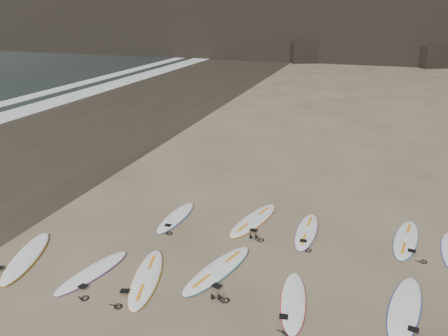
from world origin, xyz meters
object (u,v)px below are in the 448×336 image
Objects in this scene: surfboard_4 at (405,308)px; surfboard_5 at (176,217)px; surfboard_6 at (254,220)px; surfboard_8 at (406,239)px; surfboard_1 at (146,277)px; surfboard_2 at (218,269)px; surfboard_7 at (307,231)px; surfboard_3 at (293,301)px; surfboard_0 at (93,272)px; surfboard_11 at (26,257)px.

surfboard_4 is 7.14m from surfboard_5.
surfboard_8 is (4.48, 0.25, -0.00)m from surfboard_6.
surfboard_6 is at bearing 154.51° from surfboard_4.
surfboard_1 is 7.42m from surfboard_8.
surfboard_4 is at bearing 15.82° from surfboard_2.
surfboard_7 is at bearing 7.91° from surfboard_5.
surfboard_2 is 2.15m from surfboard_3.
surfboard_4 is (6.01, 0.80, 0.00)m from surfboard_1.
surfboard_0 is 5.04m from surfboard_3.
surfboard_5 is at bearing 86.42° from surfboard_1.
surfboard_5 is 6.93m from surfboard_8.
surfboard_0 is at bearing -140.96° from surfboard_7.
surfboard_0 is 0.97× the size of surfboard_7.
surfboard_11 reaches higher than surfboard_3.
surfboard_2 reaches higher than surfboard_11.
surfboard_6 is at bearing 16.09° from surfboard_5.
surfboard_7 is at bearing 31.58° from surfboard_1.
surfboard_1 is at bearing 175.51° from surfboard_3.
surfboard_5 is at bearing 169.70° from surfboard_4.
surfboard_2 reaches higher than surfboard_0.
surfboard_8 is at bearing 9.01° from surfboard_7.
surfboard_3 is 0.88× the size of surfboard_4.
surfboard_6 is (0.15, 2.95, -0.00)m from surfboard_2.
surfboard_11 is (-2.10, 0.04, 0.01)m from surfboard_0.
surfboard_2 is 1.17× the size of surfboard_3.
surfboard_1 reaches higher than surfboard_3.
surfboard_6 is at bearing 173.77° from surfboard_7.
surfboard_0 is 0.87× the size of surfboard_6.
surfboard_11 is (-7.12, -0.44, 0.01)m from surfboard_3.
surfboard_1 reaches higher than surfboard_7.
surfboard_5 is (0.72, 3.48, -0.00)m from surfboard_0.
surfboard_3 is (5.02, 0.48, -0.00)m from surfboard_0.
surfboard_3 is 0.86× the size of surfboard_6.
surfboard_2 is at bearing -6.24° from surfboard_11.
surfboard_0 is 3.17m from surfboard_2.
surfboard_7 is at bearing 52.65° from surfboard_0.
surfboard_3 is 0.87× the size of surfboard_11.
surfboard_11 reaches higher than surfboard_5.
surfboard_0 is 2.10m from surfboard_11.
surfboard_1 is at bearing -99.77° from surfboard_6.
surfboard_8 is at bearing 43.35° from surfboard_0.
surfboard_7 is (1.84, 2.76, -0.01)m from surfboard_2.
surfboard_11 is (-5.22, -4.03, -0.00)m from surfboard_6.
surfboard_7 reaches higher than surfboard_0.
surfboard_3 is (3.61, 0.26, -0.01)m from surfboard_1.
surfboard_5 is 4.45m from surfboard_11.
surfboard_0 is 0.88× the size of surfboard_4.
surfboard_8 is (6.88, 0.84, 0.00)m from surfboard_5.
surfboard_1 is (1.41, 0.22, 0.00)m from surfboard_0.
surfboard_2 is 1.13× the size of surfboard_7.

